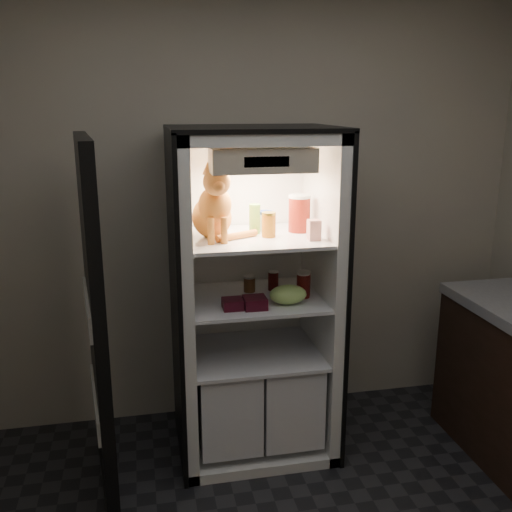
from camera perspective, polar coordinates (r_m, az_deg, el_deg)
The scene contains 16 objects.
room_shell at distance 1.79m, azimuth 8.33°, elevation 2.98°, with size 3.60×3.60×3.60m.
refrigerator at distance 3.31m, azimuth -0.38°, elevation -6.18°, with size 0.90×0.72×1.88m.
fridge_door at distance 2.93m, azimuth -15.65°, elevation -7.07°, with size 0.16×0.87×1.85m.
tabby_cat at distance 3.02m, azimuth -4.25°, elevation 4.67°, with size 0.35×0.40×0.43m.
parmesan_shaker at distance 3.16m, azimuth -0.13°, elevation 3.74°, with size 0.06×0.06×0.16m.
mayo_tub at distance 3.23m, azimuth 0.92°, elevation 3.53°, with size 0.08×0.08×0.11m.
salsa_jar at distance 3.07m, azimuth 1.28°, elevation 3.16°, with size 0.08×0.08×0.14m.
pepper_jar at distance 3.21m, azimuth 4.35°, elevation 4.28°, with size 0.12×0.12×0.21m.
cream_carton at distance 3.02m, azimuth 5.82°, elevation 2.60°, with size 0.06×0.06×0.11m, color white.
soda_can_a at distance 3.30m, azimuth 1.73°, elevation -2.49°, with size 0.06×0.06×0.11m.
soda_can_b at distance 3.23m, azimuth 4.81°, elevation -2.71°, with size 0.07×0.07×0.14m.
soda_can_c at distance 3.19m, azimuth 4.75°, elevation -2.95°, with size 0.08×0.08×0.14m.
condiment_jar at distance 3.28m, azimuth -0.65°, elevation -2.79°, with size 0.07×0.07×0.09m.
grape_bag at distance 3.09m, azimuth 3.22°, elevation -3.86°, with size 0.21×0.15×0.10m, color #89B856.
berry_box_left at distance 3.02m, azimuth -2.35°, elevation -4.81°, with size 0.11×0.11×0.05m, color #470B18.
berry_box_right at distance 3.02m, azimuth -0.12°, elevation -4.69°, with size 0.12×0.12×0.06m, color #470B18.
Camera 1 is at (-0.61, -1.65, 1.99)m, focal length 40.00 mm.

